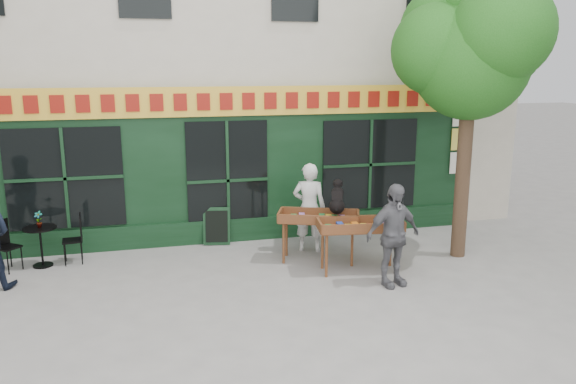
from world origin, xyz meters
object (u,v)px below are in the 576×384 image
object	(u,v)px
dog	(337,196)
book_cart_right	(360,229)
woman	(309,207)
book_cart_center	(319,220)
bistro_table	(41,239)
man_right	(393,235)

from	to	relation	value
dog	book_cart_right	xyz separation A→B (m)	(0.21, -0.69, -0.47)
dog	woman	world-z (taller)	woman
book_cart_center	woman	world-z (taller)	woman
book_cart_center	book_cart_right	distance (m)	0.92
dog	book_cart_right	distance (m)	0.86
book_cart_center	bistro_table	world-z (taller)	book_cart_center
dog	man_right	world-z (taller)	man_right
book_cart_center	dog	bearing A→B (deg)	13.10
woman	bistro_table	distance (m)	5.17
woman	book_cart_right	xyz separation A→B (m)	(0.56, -1.39, -0.09)
woman	man_right	distance (m)	2.30
dog	bistro_table	xyz separation A→B (m)	(-5.49, 1.05, -0.75)
book_cart_right	man_right	size ratio (longest dim) A/B	0.88
woman	bistro_table	size ratio (longest dim) A/B	2.39
book_cart_center	bistro_table	size ratio (longest dim) A/B	2.14
man_right	bistro_table	distance (m)	6.50
book_cart_right	book_cart_center	bearing A→B (deg)	135.42
book_cart_right	bistro_table	world-z (taller)	book_cart_right
dog	woman	distance (m)	0.87
book_cart_center	woman	size ratio (longest dim) A/B	0.89
dog	man_right	xyz separation A→B (m)	(0.51, -1.44, -0.39)
dog	bistro_table	world-z (taller)	dog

